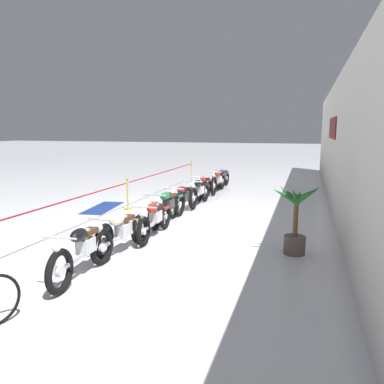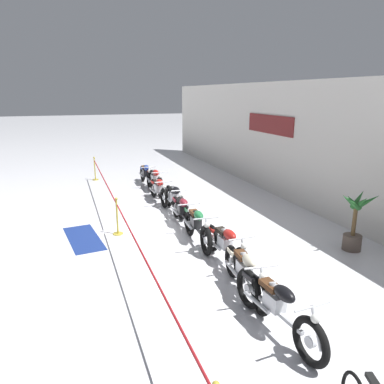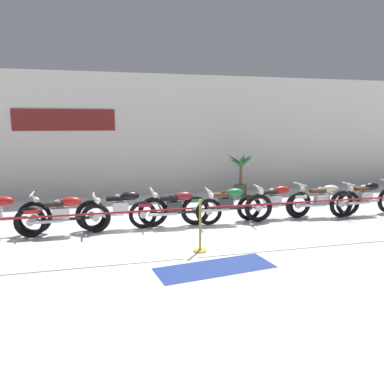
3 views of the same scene
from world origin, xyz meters
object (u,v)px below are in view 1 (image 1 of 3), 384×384
Objects in this scene: motorcycle_black_3 at (199,192)px; stanchion_mid_left at (128,199)px; motorcycle_blue_0 at (223,178)px; motorcycle_maroon_4 at (183,198)px; stanchion_far_left at (147,180)px; motorcycle_red_6 at (155,219)px; motorcycle_red_1 at (218,181)px; motorcycle_red_2 at (204,186)px; motorcycle_cream_7 at (122,232)px; floor_banner at (103,208)px; motorcycle_green_5 at (168,206)px; motorcycle_black_8 at (84,250)px; potted_palm_left_of_row at (296,219)px.

stanchion_mid_left is (1.36, -2.04, -0.11)m from motorcycle_black_3.
motorcycle_blue_0 is 0.95× the size of motorcycle_maroon_4.
stanchion_far_left reaches higher than motorcycle_black_3.
stanchion_far_left is at bearing -153.82° from motorcycle_red_6.
stanchion_mid_left is at bearing -19.90° from motorcycle_blue_0.
motorcycle_red_1 is at bearing 179.84° from motorcycle_black_3.
stanchion_far_left is at bearing -57.71° from motorcycle_red_2.
motorcycle_cream_7 is at bearing 0.37° from motorcycle_red_2.
floor_banner is at bearing -30.69° from stanchion_far_left.
motorcycle_red_1 is 0.99× the size of motorcycle_green_5.
motorcycle_red_6 reaches higher than floor_banner.
stanchion_mid_left is 0.50× the size of floor_banner.
motorcycle_maroon_4 is at bearing 178.99° from motorcycle_black_8.
motorcycle_blue_0 is at bearing 179.22° from motorcycle_maroon_4.
motorcycle_red_2 is 3.90m from floor_banner.
motorcycle_black_3 is at bearing 177.87° from motorcycle_black_8.
potted_palm_left_of_row reaches higher than stanchion_mid_left.
motorcycle_red_2 is 6.68m from potted_palm_left_of_row.
potted_palm_left_of_row reaches higher than motorcycle_cream_7.
motorcycle_red_2 is 7.96m from motorcycle_black_8.
stanchion_mid_left is (1.54, -0.00, -0.41)m from stanchion_far_left.
floor_banner is at bearing -152.62° from motorcycle_black_8.
motorcycle_red_1 reaches higher than motorcycle_blue_0.
motorcycle_cream_7 is (9.41, -0.08, 0.00)m from motorcycle_blue_0.
motorcycle_red_2 is 2.19m from stanchion_far_left.
motorcycle_cream_7 is at bearing 27.52° from floor_banner.
motorcycle_red_2 is 0.91× the size of motorcycle_maroon_4.
motorcycle_red_2 is at bearing -178.84° from motorcycle_maroon_4.
motorcycle_maroon_4 is 2.74m from motorcycle_red_6.
potted_palm_left_of_row is (-1.03, 3.48, 0.30)m from motorcycle_cream_7.
motorcycle_red_6 is at bearing 40.88° from floor_banner.
motorcycle_black_3 is 2.61m from motorcycle_green_5.
motorcycle_red_2 is at bearing 179.71° from motorcycle_black_8.
stanchion_mid_left is (2.70, -1.83, -0.10)m from motorcycle_red_2.
motorcycle_red_2 is 0.98× the size of motorcycle_cream_7.
motorcycle_red_2 is at bearing 145.81° from stanchion_mid_left.
floor_banner is at bearing -35.48° from motorcycle_red_1.
potted_palm_left_of_row is 6.14m from stanchion_mid_left.
motorcycle_blue_0 is 2.08× the size of stanchion_mid_left.
motorcycle_black_3 is 0.93× the size of motorcycle_black_8.
motorcycle_red_2 is at bearing 126.93° from floor_banner.
motorcycle_cream_7 is (6.69, 0.04, -0.00)m from motorcycle_red_2.
motorcycle_green_5 is at bearing -172.00° from motorcycle_red_6.
motorcycle_black_3 is 1.03× the size of motorcycle_cream_7.
motorcycle_maroon_4 is 4.07m from motorcycle_cream_7.
motorcycle_black_3 is at bearing 107.30° from floor_banner.
potted_palm_left_of_row is 1.45× the size of stanchion_mid_left.
potted_palm_left_of_row reaches higher than motorcycle_black_3.
motorcycle_red_6 is (8.08, 0.11, 0.00)m from motorcycle_blue_0.
motorcycle_cream_7 is 0.15× the size of stanchion_far_left.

